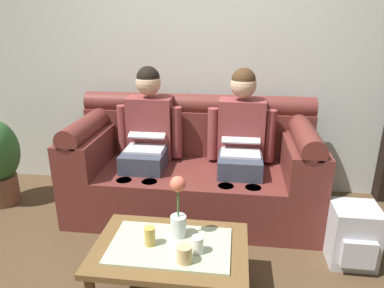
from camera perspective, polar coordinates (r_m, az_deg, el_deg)
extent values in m
cube|color=silver|center=(3.31, 1.46, 17.20)|extent=(6.00, 0.12, 2.90)
cube|color=maroon|center=(3.05, 0.08, -7.31)|extent=(2.02, 0.88, 0.42)
cube|color=maroon|center=(3.19, 0.83, 1.95)|extent=(2.02, 0.22, 0.40)
cylinder|color=maroon|center=(3.13, 0.86, 6.38)|extent=(2.02, 0.18, 0.18)
cube|color=maroon|center=(3.13, -15.88, -0.39)|extent=(0.28, 0.88, 0.28)
cylinder|color=maroon|center=(3.07, -16.20, 2.86)|extent=(0.18, 0.88, 0.18)
cube|color=maroon|center=(2.93, 17.16, -1.87)|extent=(0.28, 0.88, 0.28)
cylinder|color=maroon|center=(2.87, 17.53, 1.57)|extent=(0.18, 0.88, 0.18)
cube|color=#383D4C|center=(2.95, -7.60, -2.39)|extent=(0.34, 0.40, 0.15)
cylinder|color=#383D4C|center=(2.87, -10.62, -9.50)|extent=(0.12, 0.12, 0.42)
cylinder|color=#383D4C|center=(2.82, -6.68, -9.85)|extent=(0.12, 0.12, 0.42)
cube|color=brown|center=(3.10, -6.65, 2.61)|extent=(0.38, 0.22, 0.54)
cylinder|color=brown|center=(3.13, -10.99, 2.17)|extent=(0.09, 0.09, 0.44)
cylinder|color=brown|center=(3.02, -2.48, 1.87)|extent=(0.09, 0.09, 0.44)
sphere|color=tan|center=(2.99, -7.04, 9.75)|extent=(0.21, 0.21, 0.21)
sphere|color=black|center=(2.98, -7.07, 10.51)|extent=(0.19, 0.19, 0.19)
cube|color=silver|center=(2.93, -7.57, -0.74)|extent=(0.31, 0.22, 0.02)
cube|color=silver|center=(3.03, -7.00, 2.10)|extent=(0.31, 0.21, 0.08)
cube|color=black|center=(3.02, -7.04, 2.00)|extent=(0.27, 0.18, 0.06)
cube|color=#383D4C|center=(2.85, 7.72, -3.14)|extent=(0.34, 0.40, 0.15)
cylinder|color=#383D4C|center=(2.75, 5.32, -10.64)|extent=(0.12, 0.12, 0.42)
cylinder|color=#383D4C|center=(2.75, 9.56, -10.81)|extent=(0.12, 0.12, 0.42)
cube|color=brown|center=(3.01, 7.89, 2.05)|extent=(0.38, 0.22, 0.54)
cylinder|color=brown|center=(2.99, 3.36, 1.64)|extent=(0.09, 0.09, 0.44)
cylinder|color=brown|center=(2.99, 12.37, 1.25)|extent=(0.09, 0.09, 0.44)
sphere|color=tan|center=(2.90, 8.26, 9.39)|extent=(0.21, 0.21, 0.21)
sphere|color=#472D19|center=(2.89, 8.30, 10.17)|extent=(0.19, 0.19, 0.19)
cube|color=silver|center=(2.84, 7.80, -1.44)|extent=(0.31, 0.22, 0.02)
cube|color=silver|center=(2.95, 7.89, 1.51)|extent=(0.31, 0.20, 0.09)
cube|color=black|center=(2.94, 7.88, 1.38)|extent=(0.27, 0.17, 0.08)
cube|color=brown|center=(2.13, -3.49, -16.48)|extent=(0.88, 0.60, 0.04)
cube|color=#B2C69E|center=(2.11, -3.50, -15.96)|extent=(0.69, 0.42, 0.01)
cylinder|color=brown|center=(2.51, -11.43, -15.49)|extent=(0.06, 0.06, 0.32)
cylinder|color=brown|center=(2.41, 7.37, -17.04)|extent=(0.06, 0.06, 0.32)
cylinder|color=silver|center=(2.14, -2.19, -13.04)|extent=(0.09, 0.09, 0.13)
cylinder|color=#3D7538|center=(2.06, -2.25, -9.44)|extent=(0.01, 0.01, 0.18)
sphere|color=#E0664C|center=(2.01, -2.29, -6.44)|extent=(0.09, 0.09, 0.09)
cylinder|color=white|center=(2.02, 0.91, -15.89)|extent=(0.06, 0.06, 0.10)
cylinder|color=gold|center=(2.09, -6.79, -14.49)|extent=(0.06, 0.06, 0.11)
cylinder|color=#DBB77A|center=(1.96, -1.21, -17.27)|extent=(0.08, 0.08, 0.10)
cube|color=#B7B7BC|center=(2.70, 24.37, -13.13)|extent=(0.30, 0.28, 0.42)
cube|color=#B7B7BC|center=(2.60, 25.22, -15.77)|extent=(0.21, 0.05, 0.19)
cylinder|color=brown|center=(3.65, -28.17, -6.44)|extent=(0.28, 0.28, 0.26)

